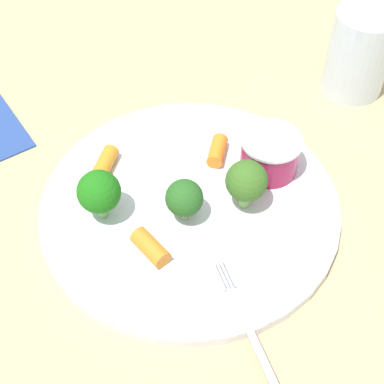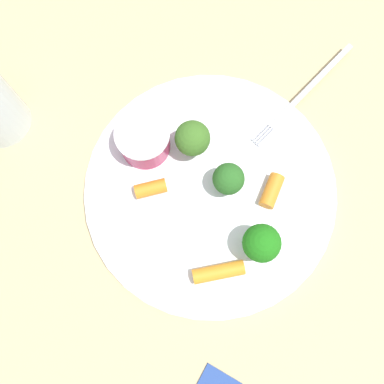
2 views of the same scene
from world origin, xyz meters
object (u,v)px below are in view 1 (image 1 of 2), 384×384
at_px(carrot_stick_1, 150,247).
at_px(carrot_stick_2, 102,169).
at_px(fork, 259,351).
at_px(drinking_glass, 359,53).
at_px(plate, 190,206).
at_px(carrot_stick_0, 217,151).
at_px(broccoli_floret_1, 246,181).
at_px(broccoli_floret_2, 99,192).
at_px(sauce_cup, 270,154).
at_px(broccoli_floret_0, 184,198).

distance_m(carrot_stick_1, carrot_stick_2, 0.11).
xyz_separation_m(fork, drinking_glass, (0.34, 0.14, 0.04)).
relative_size(plate, carrot_stick_2, 5.19).
distance_m(carrot_stick_0, drinking_glass, 0.21).
distance_m(broccoli_floret_1, carrot_stick_1, 0.11).
distance_m(broccoli_floret_2, fork, 0.20).
distance_m(plate, broccoli_floret_1, 0.07).
bearing_deg(carrot_stick_1, drinking_glass, 1.92).
distance_m(carrot_stick_1, fork, 0.13).
relative_size(plate, sauce_cup, 4.76).
xyz_separation_m(plate, broccoli_floret_1, (0.03, -0.04, 0.04)).
distance_m(broccoli_floret_1, drinking_glass, 0.24).
bearing_deg(sauce_cup, drinking_glass, 6.30).
bearing_deg(broccoli_floret_0, carrot_stick_0, 21.86).
height_order(broccoli_floret_0, carrot_stick_0, broccoli_floret_0).
bearing_deg(broccoli_floret_0, carrot_stick_2, 101.61).
relative_size(carrot_stick_0, fork, 0.21).
bearing_deg(carrot_stick_0, broccoli_floret_1, -115.07).
height_order(broccoli_floret_0, carrot_stick_1, broccoli_floret_0).
distance_m(broccoli_floret_2, carrot_stick_2, 0.06).
bearing_deg(carrot_stick_1, sauce_cup, -3.25).
distance_m(carrot_stick_2, drinking_glass, 0.32).
distance_m(plate, fork, 0.16).
xyz_separation_m(broccoli_floret_1, carrot_stick_2, (-0.07, 0.13, -0.03)).
xyz_separation_m(broccoli_floret_0, carrot_stick_2, (-0.02, 0.10, -0.02)).
bearing_deg(drinking_glass, broccoli_floret_0, -179.23).
bearing_deg(carrot_stick_2, drinking_glass, -16.94).
bearing_deg(broccoli_floret_2, carrot_stick_1, -88.21).
height_order(carrot_stick_1, fork, carrot_stick_1).
bearing_deg(broccoli_floret_1, carrot_stick_0, 64.93).
relative_size(sauce_cup, drinking_glass, 0.62).
height_order(broccoli_floret_0, broccoli_floret_2, broccoli_floret_2).
distance_m(sauce_cup, carrot_stick_1, 0.16).
bearing_deg(fork, broccoli_floret_0, 68.33).
relative_size(plate, broccoli_floret_2, 5.37).
height_order(broccoli_floret_0, carrot_stick_2, broccoli_floret_0).
height_order(sauce_cup, fork, sauce_cup).
distance_m(plate, carrot_stick_2, 0.10).
bearing_deg(broccoli_floret_2, broccoli_floret_0, -47.37).
bearing_deg(sauce_cup, broccoli_floret_0, 171.17).
distance_m(carrot_stick_0, carrot_stick_2, 0.12).
bearing_deg(plate, carrot_stick_0, 19.65).
xyz_separation_m(broccoli_floret_0, fork, (-0.05, -0.14, -0.03)).
bearing_deg(broccoli_floret_0, fork, -111.67).
bearing_deg(broccoli_floret_2, fork, -90.62).
bearing_deg(broccoli_floret_0, sauce_cup, -8.83).
height_order(carrot_stick_1, drinking_glass, drinking_glass).
bearing_deg(carrot_stick_1, broccoli_floret_2, 91.79).
distance_m(sauce_cup, broccoli_floret_2, 0.17).
bearing_deg(fork, plate, 64.19).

